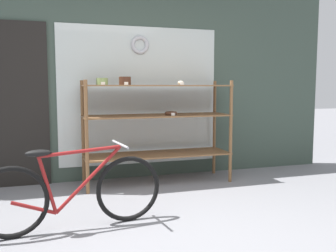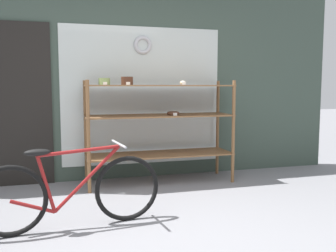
{
  "view_description": "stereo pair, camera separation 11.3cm",
  "coord_description": "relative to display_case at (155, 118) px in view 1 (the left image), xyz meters",
  "views": [
    {
      "loc": [
        -1.01,
        -2.9,
        1.28
      ],
      "look_at": [
        0.17,
        0.82,
        0.87
      ],
      "focal_mm": 40.0,
      "sensor_mm": 36.0,
      "label": 1
    },
    {
      "loc": [
        -0.9,
        -2.93,
        1.28
      ],
      "look_at": [
        0.17,
        0.82,
        0.87
      ],
      "focal_mm": 40.0,
      "sensor_mm": 36.0,
      "label": 2
    }
  ],
  "objects": [
    {
      "name": "ground_plane",
      "position": [
        -0.32,
        -1.83,
        -0.86
      ],
      "size": [
        30.0,
        30.0,
        0.0
      ],
      "primitive_type": "plane",
      "color": "gray"
    },
    {
      "name": "storefront_facade",
      "position": [
        -0.35,
        0.42,
        0.84
      ],
      "size": [
        6.28,
        0.13,
        3.48
      ],
      "color": "#3D4C42",
      "rests_on": "ground_plane"
    },
    {
      "name": "display_case",
      "position": [
        0.0,
        0.0,
        0.0
      ],
      "size": [
        1.93,
        0.57,
        1.4
      ],
      "color": "brown",
      "rests_on": "ground_plane"
    },
    {
      "name": "bicycle",
      "position": [
        -1.15,
        -1.37,
        -0.52
      ],
      "size": [
        1.65,
        0.46,
        0.76
      ],
      "rotation": [
        0.0,
        0.0,
        0.12
      ],
      "color": "black",
      "rests_on": "ground_plane"
    }
  ]
}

